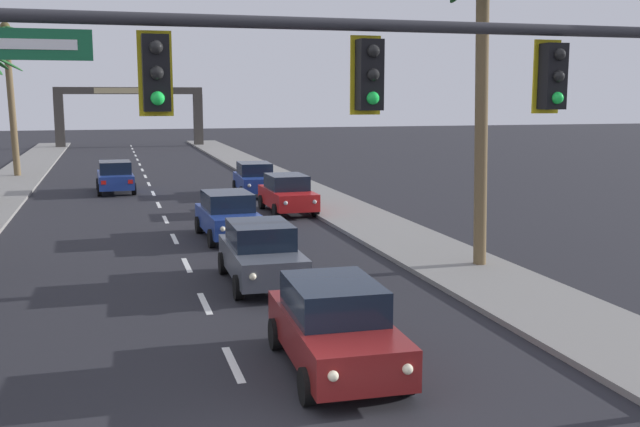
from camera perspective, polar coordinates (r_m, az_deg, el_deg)
sidewalk_right at (r=31.60m, az=2.67°, el=-0.16°), size 3.20×110.00×0.14m
lane_markings at (r=30.57m, az=-10.78°, el=-0.75°), size 4.28×89.92×0.01m
traffic_signal_mast at (r=10.66m, az=12.83°, el=7.75°), size 11.09×0.41×6.91m
sedan_lead_at_stop_bar at (r=14.02m, az=1.12°, el=-8.60°), size 2.05×4.49×1.68m
sedan_third_in_queue at (r=20.36m, az=-4.56°, el=-3.05°), size 1.98×4.47×1.68m
sedan_fifth_in_queue at (r=26.93m, az=-7.06°, el=-0.13°), size 2.08×4.50×1.68m
sedan_oncoming_far at (r=41.15m, az=-15.45°, el=2.76°), size 2.05×4.49×1.68m
sedan_parked_nearest_kerb at (r=32.72m, az=-2.53°, el=1.54°), size 1.98×4.46×1.68m
sedan_parked_mid_kerb at (r=38.83m, az=-5.03°, el=2.69°), size 2.07×4.50×1.68m
palm_left_farthest at (r=50.51m, az=-22.79°, el=10.09°), size 4.31×4.38×9.61m
palm_right_second at (r=22.19m, az=12.33°, el=12.45°), size 4.48×4.47×9.18m
town_gateway_arch at (r=77.97m, az=-14.39°, el=7.86°), size 14.53×0.90×6.00m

